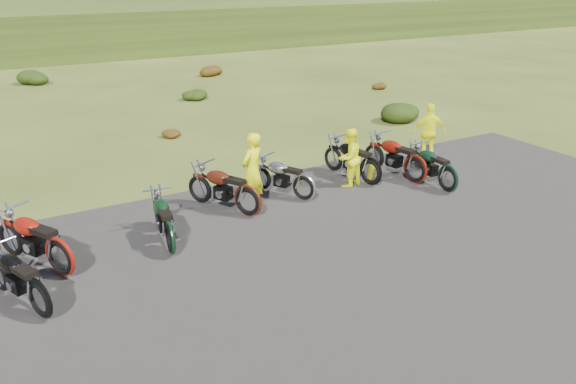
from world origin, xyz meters
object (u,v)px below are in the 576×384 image
motorcycle_3 (304,201)px  person_middle (252,172)px  motorcycle_7 (447,192)px  motorcycle_0 (43,318)px

motorcycle_3 → person_middle: person_middle is taller
motorcycle_7 → person_middle: 5.31m
motorcycle_3 → motorcycle_7: bearing=-138.0°
motorcycle_3 → motorcycle_7: motorcycle_7 is taller
motorcycle_3 → person_middle: 1.66m
motorcycle_0 → person_middle: (5.23, 2.48, 0.96)m
motorcycle_0 → motorcycle_7: 10.25m
person_middle → motorcycle_0: bearing=-1.8°
motorcycle_7 → person_middle: size_ratio=1.08×
motorcycle_3 → person_middle: size_ratio=1.05×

